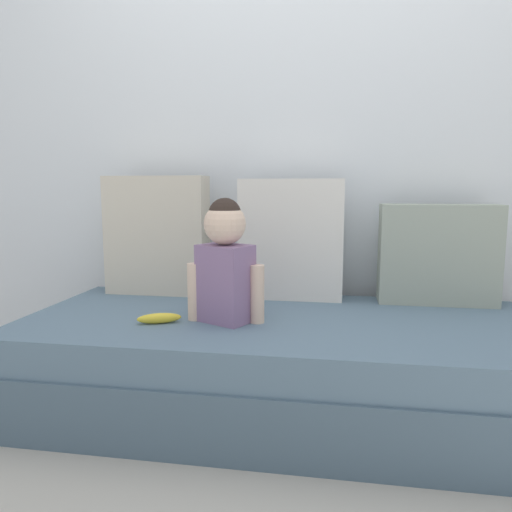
{
  "coord_description": "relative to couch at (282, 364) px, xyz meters",
  "views": [
    {
      "loc": [
        0.21,
        -1.87,
        0.9
      ],
      "look_at": [
        -0.11,
        0.0,
        0.63
      ],
      "focal_mm": 33.51,
      "sensor_mm": 36.0,
      "label": 1
    }
  ],
  "objects": [
    {
      "name": "ground_plane",
      "position": [
        0.0,
        0.0,
        -0.19
      ],
      "size": [
        12.0,
        12.0,
        0.0
      ],
      "primitive_type": "plane",
      "color": "#B2ADA3"
    },
    {
      "name": "couch",
      "position": [
        0.0,
        0.0,
        0.0
      ],
      "size": [
        2.14,
        0.94,
        0.38
      ],
      "color": "#495F70",
      "rests_on": "ground"
    },
    {
      "name": "throw_pillow_left",
      "position": [
        -0.66,
        0.37,
        0.48
      ],
      "size": [
        0.5,
        0.16,
        0.58
      ],
      "primitive_type": "cube",
      "color": "beige",
      "rests_on": "couch"
    },
    {
      "name": "back_wall",
      "position": [
        0.0,
        0.6,
        1.06
      ],
      "size": [
        5.34,
        0.1,
        2.49
      ],
      "primitive_type": "cube",
      "color": "silver",
      "rests_on": "ground"
    },
    {
      "name": "throw_pillow_center",
      "position": [
        0.0,
        0.37,
        0.48
      ],
      "size": [
        0.49,
        0.16,
        0.56
      ],
      "primitive_type": "cube",
      "color": "silver",
      "rests_on": "couch"
    },
    {
      "name": "banana",
      "position": [
        -0.46,
        -0.16,
        0.21
      ],
      "size": [
        0.17,
        0.11,
        0.04
      ],
      "primitive_type": "ellipsoid",
      "rotation": [
        0.0,
        0.0,
        0.41
      ],
      "color": "yellow",
      "rests_on": "couch"
    },
    {
      "name": "throw_pillow_right",
      "position": [
        0.66,
        0.37,
        0.42
      ],
      "size": [
        0.52,
        0.16,
        0.45
      ],
      "primitive_type": "cube",
      "color": "#99A393",
      "rests_on": "couch"
    },
    {
      "name": "toddler",
      "position": [
        -0.21,
        -0.09,
        0.44
      ],
      "size": [
        0.31,
        0.21,
        0.48
      ],
      "color": "gray",
      "rests_on": "couch"
    }
  ]
}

